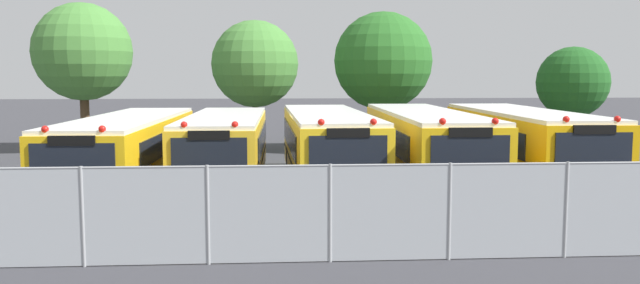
# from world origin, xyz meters

# --- Properties ---
(ground_plane) EXTENTS (160.00, 160.00, 0.00)m
(ground_plane) POSITION_xyz_m (0.00, 0.00, 0.00)
(ground_plane) COLOR #38383D
(school_bus_0) EXTENTS (2.75, 11.01, 2.62)m
(school_bus_0) POSITION_xyz_m (-6.44, -0.24, 1.38)
(school_bus_0) COLOR yellow
(school_bus_0) RESTS_ON ground_plane
(school_bus_1) EXTENTS (2.53, 9.74, 2.63)m
(school_bus_1) POSITION_xyz_m (-3.38, 0.19, 1.38)
(school_bus_1) COLOR yellow
(school_bus_1) RESTS_ON ground_plane
(school_bus_2) EXTENTS (2.78, 10.66, 2.71)m
(school_bus_2) POSITION_xyz_m (-0.01, 0.16, 1.43)
(school_bus_2) COLOR yellow
(school_bus_2) RESTS_ON ground_plane
(school_bus_3) EXTENTS (2.61, 10.92, 2.76)m
(school_bus_3) POSITION_xyz_m (3.18, -0.25, 1.45)
(school_bus_3) COLOR yellow
(school_bus_3) RESTS_ON ground_plane
(school_bus_4) EXTENTS (2.64, 10.36, 2.75)m
(school_bus_4) POSITION_xyz_m (6.64, 0.11, 1.45)
(school_bus_4) COLOR #EAA80C
(school_bus_4) RESTS_ON ground_plane
(tree_0) EXTENTS (4.79, 4.79, 7.32)m
(tree_0) POSITION_xyz_m (-11.27, 11.36, 4.95)
(tree_0) COLOR #4C3823
(tree_0) RESTS_ON ground_plane
(tree_1) EXTENTS (4.34, 4.34, 6.51)m
(tree_1) POSITION_xyz_m (-2.92, 11.35, 4.37)
(tree_1) COLOR #4C3823
(tree_1) RESTS_ON ground_plane
(tree_2) EXTENTS (4.80, 4.80, 6.88)m
(tree_2) POSITION_xyz_m (3.51, 10.30, 4.42)
(tree_2) COLOR #4C3823
(tree_2) RESTS_ON ground_plane
(tree_3) EXTENTS (3.54, 3.54, 5.20)m
(tree_3) POSITION_xyz_m (13.02, 10.12, 3.48)
(tree_3) COLOR #4C3823
(tree_3) RESTS_ON ground_plane
(chainlink_fence) EXTENTS (19.86, 0.07, 2.04)m
(chainlink_fence) POSITION_xyz_m (-0.60, -8.35, 1.05)
(chainlink_fence) COLOR #9EA0A3
(chainlink_fence) RESTS_ON ground_plane
(traffic_cone) EXTENTS (0.37, 0.37, 0.49)m
(traffic_cone) POSITION_xyz_m (-1.97, -7.74, 0.24)
(traffic_cone) COLOR #EA5914
(traffic_cone) RESTS_ON ground_plane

